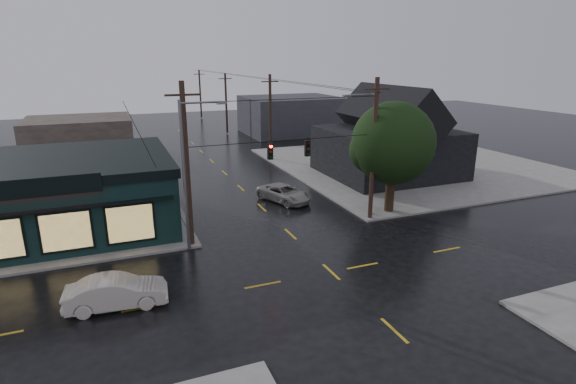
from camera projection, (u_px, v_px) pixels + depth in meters
name	position (u px, v px, depth m)	size (l,w,h in m)	color
ground_plane	(331.00, 272.00, 24.88)	(160.00, 160.00, 0.00)	black
sidewalk_ne	(410.00, 164.00, 49.77)	(28.00, 28.00, 0.15)	slate
pizza_shop	(46.00, 194.00, 30.29)	(16.30, 12.34, 4.90)	black
ne_building	(390.00, 131.00, 44.05)	(12.60, 11.60, 8.75)	black
corner_tree	(393.00, 143.00, 32.94)	(6.15, 6.15, 8.30)	black
utility_pole_nw	(192.00, 246.00, 28.33)	(2.00, 0.32, 10.15)	black
utility_pole_ne	(370.00, 219.00, 32.97)	(2.00, 0.32, 10.15)	black
utility_pole_far_a	(271.00, 160.00, 52.08)	(2.00, 0.32, 9.65)	black
utility_pole_far_b	(227.00, 134.00, 69.86)	(2.00, 0.32, 9.15)	black
utility_pole_far_c	(202.00, 118.00, 87.63)	(2.00, 0.32, 9.15)	black
span_signal_assembly	(289.00, 149.00, 29.05)	(13.00, 0.48, 1.23)	black
streetlight_nw	(189.00, 251.00, 27.60)	(5.40, 0.30, 9.15)	slate
streetlight_ne	(370.00, 215.00, 33.77)	(5.40, 0.30, 9.15)	slate
bg_building_west	(80.00, 136.00, 54.80)	(12.00, 10.00, 4.40)	#302623
bg_building_east	(291.00, 115.00, 69.77)	(14.00, 12.00, 5.60)	#2B2C31
sedan_cream	(116.00, 292.00, 21.20)	(1.63, 4.66, 1.54)	beige
suv_silver	(284.00, 193.00, 36.90)	(2.29, 4.96, 1.38)	gray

